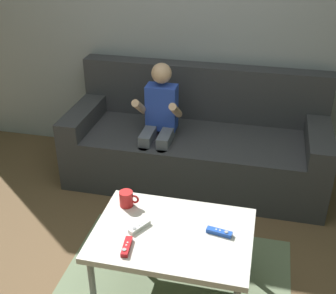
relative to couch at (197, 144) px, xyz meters
name	(u,v)px	position (x,y,z in m)	size (l,w,h in m)	color
wall_back	(194,13)	(-0.11, 0.39, 0.95)	(4.90, 0.05, 2.50)	#999EA8
couch	(197,144)	(0.00, 0.00, 0.00)	(2.02, 0.80, 0.88)	#38383D
person_seated_on_couch	(159,121)	(-0.26, -0.18, 0.27)	(0.33, 0.40, 0.99)	slate
coffee_table	(173,238)	(0.09, -1.28, 0.11)	(0.86, 0.62, 0.45)	beige
area_rug	(172,291)	(0.09, -1.28, -0.30)	(1.36, 1.19, 0.01)	#6B7A5B
game_remote_blue_near_edge	(219,232)	(0.34, -1.24, 0.16)	(0.14, 0.06, 0.03)	blue
game_remote_white_center	(139,227)	(-0.10, -1.30, 0.16)	(0.10, 0.14, 0.03)	white
game_remote_red_far_corner	(127,247)	(-0.11, -1.46, 0.16)	(0.05, 0.14, 0.03)	red
coffee_mug	(127,199)	(-0.23, -1.11, 0.20)	(0.12, 0.08, 0.09)	red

